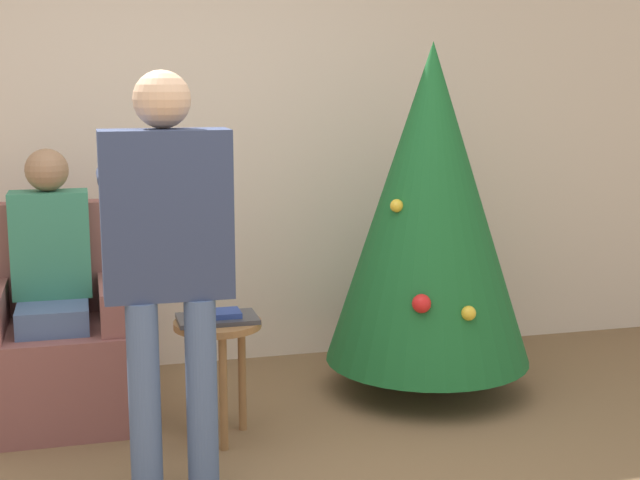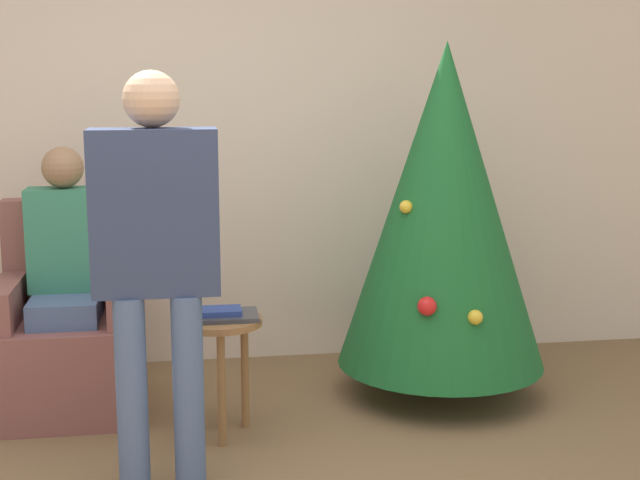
{
  "view_description": "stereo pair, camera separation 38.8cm",
  "coord_description": "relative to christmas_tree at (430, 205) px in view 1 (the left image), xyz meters",
  "views": [
    {
      "loc": [
        -0.49,
        -2.72,
        1.6
      ],
      "look_at": [
        0.49,
        0.98,
        0.91
      ],
      "focal_mm": 50.0,
      "sensor_mm": 36.0,
      "label": 1
    },
    {
      "loc": [
        -0.11,
        -2.8,
        1.6
      ],
      "look_at": [
        0.49,
        0.98,
        0.91
      ],
      "focal_mm": 50.0,
      "sensor_mm": 36.0,
      "label": 2
    }
  ],
  "objects": [
    {
      "name": "person_standing",
      "position": [
        -1.39,
        -0.86,
        0.01
      ],
      "size": [
        0.49,
        0.57,
        1.63
      ],
      "color": "#475B84",
      "rests_on": "ground_plane"
    },
    {
      "name": "person_seated",
      "position": [
        -1.85,
        0.09,
        -0.27
      ],
      "size": [
        0.36,
        0.46,
        1.28
      ],
      "color": "#475B84",
      "rests_on": "ground_plane"
    },
    {
      "name": "side_stool",
      "position": [
        -1.14,
        -0.36,
        -0.53
      ],
      "size": [
        0.39,
        0.39,
        0.55
      ],
      "color": "olive",
      "rests_on": "ground_plane"
    },
    {
      "name": "book",
      "position": [
        -1.14,
        -0.36,
        -0.4
      ],
      "size": [
        0.2,
        0.14,
        0.02
      ],
      "color": "navy",
      "rests_on": "laptop"
    },
    {
      "name": "wall_back",
      "position": [
        -1.19,
        0.8,
        0.37
      ],
      "size": [
        8.0,
        0.06,
        2.7
      ],
      "color": "beige",
      "rests_on": "ground_plane"
    },
    {
      "name": "christmas_tree",
      "position": [
        0.0,
        0.0,
        0.0
      ],
      "size": [
        1.05,
        1.05,
        1.78
      ],
      "color": "brown",
      "rests_on": "ground_plane"
    },
    {
      "name": "armchair",
      "position": [
        -1.85,
        0.11,
        -0.62
      ],
      "size": [
        0.66,
        0.69,
        1.01
      ],
      "color": "brown",
      "rests_on": "ground_plane"
    },
    {
      "name": "laptop",
      "position": [
        -1.14,
        -0.36,
        -0.42
      ],
      "size": [
        0.35,
        0.23,
        0.02
      ],
      "color": "#38383D",
      "rests_on": "side_stool"
    }
  ]
}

